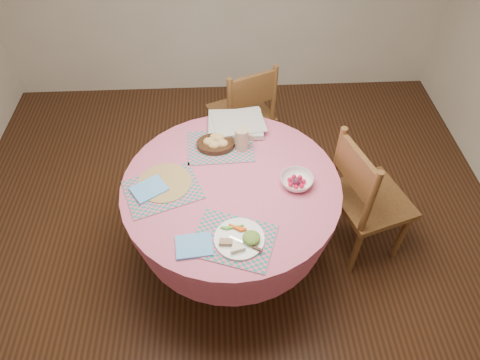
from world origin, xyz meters
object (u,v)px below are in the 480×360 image
at_px(chair_right, 365,198).
at_px(dinner_plate, 241,239).
at_px(dining_table, 232,206).
at_px(fruit_bowl, 297,181).
at_px(latte_mug, 242,139).
at_px(bread_bowl, 216,143).
at_px(chair_back, 244,113).
at_px(wicker_trivet, 165,183).

distance_m(chair_right, dinner_plate, 0.96).
bearing_deg(dining_table, chair_right, 4.50).
distance_m(dinner_plate, fruit_bowl, 0.49).
xyz_separation_m(dinner_plate, latte_mug, (0.04, 0.67, 0.06)).
xyz_separation_m(dinner_plate, bread_bowl, (-0.12, 0.70, 0.01)).
bearing_deg(dining_table, latte_mug, 75.01).
xyz_separation_m(dining_table, chair_right, (0.83, 0.07, -0.05)).
distance_m(chair_back, bread_bowl, 0.75).
height_order(chair_back, latte_mug, chair_back).
bearing_deg(dining_table, fruit_bowl, -3.56).
distance_m(chair_back, wicker_trivet, 1.10).
bearing_deg(wicker_trivet, bread_bowl, 44.71).
distance_m(chair_right, fruit_bowl, 0.55).
distance_m(dining_table, dinner_plate, 0.45).
bearing_deg(chair_right, wicker_trivet, 74.52).
relative_size(dinner_plate, bread_bowl, 1.10).
bearing_deg(latte_mug, wicker_trivet, -149.27).
distance_m(chair_back, fruit_bowl, 1.06).
distance_m(dinner_plate, latte_mug, 0.68).
xyz_separation_m(bread_bowl, latte_mug, (0.16, -0.02, 0.04)).
bearing_deg(latte_mug, chair_right, -16.33).
relative_size(chair_right, dinner_plate, 3.80).
xyz_separation_m(chair_back, fruit_bowl, (0.23, -0.99, 0.30)).
height_order(chair_back, wicker_trivet, chair_back).
xyz_separation_m(chair_right, wicker_trivet, (-1.20, -0.04, 0.25)).
xyz_separation_m(chair_back, dinner_plate, (-0.10, -1.35, 0.29)).
bearing_deg(dining_table, chair_back, 82.32).
bearing_deg(fruit_bowl, bread_bowl, 143.41).
bearing_deg(wicker_trivet, dining_table, -3.18).
height_order(dining_table, bread_bowl, bread_bowl).
bearing_deg(chair_right, bread_bowl, 57.54).
bearing_deg(wicker_trivet, latte_mug, 30.73).
bearing_deg(chair_right, latte_mug, 56.06).
relative_size(chair_back, wicker_trivet, 3.07).
bearing_deg(wicker_trivet, dinner_plate, -45.16).
height_order(dining_table, chair_right, chair_right).
relative_size(dining_table, wicker_trivet, 4.13).
height_order(dining_table, wicker_trivet, wicker_trivet).
bearing_deg(dining_table, bread_bowl, 104.78).
xyz_separation_m(chair_right, dinner_plate, (-0.80, -0.45, 0.27)).
distance_m(wicker_trivet, dinner_plate, 0.58).
relative_size(chair_back, fruit_bowl, 4.20).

